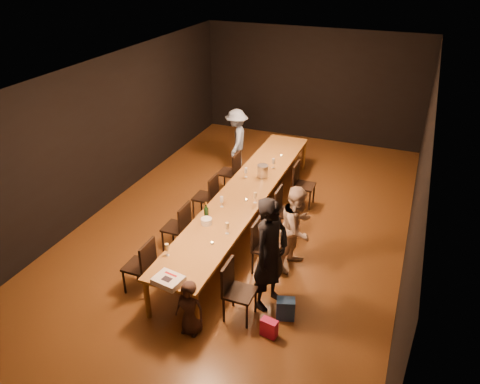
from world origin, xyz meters
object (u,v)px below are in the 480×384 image
at_px(chair_right_1, 267,247).
at_px(chair_left_0, 139,265).
at_px(chair_right_2, 288,213).
at_px(chair_left_1, 176,227).
at_px(plate_stack, 206,221).
at_px(ice_bucket, 263,171).
at_px(chair_right_0, 240,292).
at_px(child, 190,308).
at_px(birthday_cake, 168,280).
at_px(champagne_bottle, 206,211).
at_px(chair_left_3, 229,172).
at_px(man_blue, 237,139).
at_px(woman_birthday, 270,254).
at_px(woman_tan, 297,228).
at_px(chair_right_3, 304,185).
at_px(chair_left_2, 205,196).
at_px(table, 245,193).

relative_size(chair_right_1, chair_left_0, 1.00).
relative_size(chair_right_2, chair_left_1, 1.00).
relative_size(plate_stack, ice_bucket, 0.77).
distance_m(chair_right_0, child, 0.75).
xyz_separation_m(chair_right_0, chair_right_2, (0.00, 2.40, 0.00)).
relative_size(birthday_cake, champagne_bottle, 1.35).
relative_size(chair_left_1, chair_left_3, 1.00).
bearing_deg(chair_right_1, man_blue, -150.99).
distance_m(woman_birthday, woman_tan, 1.09).
relative_size(chair_right_0, chair_right_3, 1.00).
xyz_separation_m(chair_left_2, champagne_bottle, (0.60, -1.18, 0.45)).
bearing_deg(champagne_bottle, chair_left_1, -177.63).
bearing_deg(chair_right_3, woman_tan, 11.19).
bearing_deg(chair_right_0, woman_tan, 164.95).
xyz_separation_m(chair_right_0, champagne_bottle, (-1.10, 1.22, 0.45)).
height_order(chair_right_2, plate_stack, chair_right_2).
distance_m(chair_right_1, ice_bucket, 2.10).
relative_size(chair_right_3, champagne_bottle, 2.86).
bearing_deg(ice_bucket, woman_tan, -53.89).
height_order(chair_left_1, woman_tan, woman_tan).
bearing_deg(ice_bucket, chair_right_1, -68.61).
height_order(chair_left_2, woman_birthday, woman_birthday).
height_order(chair_right_0, chair_left_1, same).
bearing_deg(chair_left_0, man_blue, 3.57).
distance_m(chair_left_0, child, 1.28).
bearing_deg(child, woman_tan, 66.33).
xyz_separation_m(chair_right_2, champagne_bottle, (-1.10, -1.18, 0.45)).
height_order(woman_tan, plate_stack, woman_tan).
bearing_deg(chair_right_2, chair_right_0, -0.00).
height_order(chair_right_3, chair_left_2, same).
height_order(chair_right_2, chair_left_2, same).
height_order(chair_right_3, man_blue, man_blue).
distance_m(chair_left_2, champagne_bottle, 1.39).
xyz_separation_m(chair_right_2, chair_left_2, (-1.70, 0.00, 0.00)).
bearing_deg(table, child, -83.89).
bearing_deg(plate_stack, chair_right_2, 51.97).
height_order(chair_right_2, birthday_cake, chair_right_2).
bearing_deg(chair_left_1, woman_tan, -81.23).
distance_m(chair_right_1, chair_right_2, 1.20).
distance_m(chair_right_0, man_blue, 5.21).
relative_size(woman_tan, ice_bucket, 6.08).
distance_m(chair_left_1, woman_tan, 2.15).
xyz_separation_m(chair_right_3, man_blue, (-2.00, 1.21, 0.27)).
xyz_separation_m(chair_left_0, chair_left_3, (0.00, 3.60, 0.00)).
xyz_separation_m(chair_right_2, woman_tan, (0.41, -0.87, 0.28)).
bearing_deg(birthday_cake, chair_left_0, 158.79).
bearing_deg(child, table, 97.21).
bearing_deg(chair_left_2, chair_right_1, -125.22).
height_order(chair_right_2, chair_right_3, same).
relative_size(chair_left_0, champagne_bottle, 2.86).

